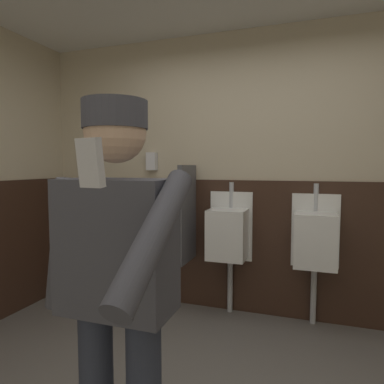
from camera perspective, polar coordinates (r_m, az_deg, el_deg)
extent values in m
cube|color=beige|center=(3.29, 10.25, 3.04)|extent=(4.89, 0.12, 2.64)
cube|color=#382319|center=(3.30, 9.89, -9.05)|extent=(4.29, 0.03, 1.26)
cube|color=white|center=(3.51, -5.47, -4.92)|extent=(0.40, 0.05, 0.65)
cube|color=white|center=(3.37, -6.66, -6.20)|extent=(0.34, 0.30, 0.45)
cylinder|color=#B7BABF|center=(3.47, -5.57, -0.14)|extent=(0.04, 0.04, 0.24)
cylinder|color=#B7BABF|center=(3.61, -5.67, -13.67)|extent=(0.05, 0.05, 0.55)
cube|color=white|center=(3.28, 6.61, -5.60)|extent=(0.40, 0.05, 0.65)
cube|color=white|center=(3.13, 5.93, -7.02)|extent=(0.34, 0.30, 0.45)
cylinder|color=#B7BABF|center=(3.23, 6.62, -0.48)|extent=(0.04, 0.04, 0.24)
cylinder|color=#B7BABF|center=(3.38, 6.37, -14.93)|extent=(0.05, 0.05, 0.55)
cube|color=white|center=(3.21, 19.88, -6.06)|extent=(0.40, 0.05, 0.65)
cube|color=white|center=(3.05, 19.91, -7.55)|extent=(0.34, 0.30, 0.45)
cylinder|color=#B7BABF|center=(3.16, 20.03, -0.82)|extent=(0.04, 0.04, 0.24)
cylinder|color=#B7BABF|center=(3.31, 19.64, -15.59)|extent=(0.05, 0.05, 0.55)
cube|color=#4C4C51|center=(3.17, -0.79, -3.63)|extent=(0.04, 0.40, 0.90)
cube|color=#3F3F47|center=(1.39, -12.39, -8.78)|extent=(0.44, 0.24, 0.53)
cylinder|color=#3F3F47|center=(1.54, -20.95, -8.06)|extent=(0.17, 0.09, 0.56)
cylinder|color=#3F3F47|center=(1.05, -6.37, -7.07)|extent=(0.09, 0.50, 0.39)
sphere|color=#D8AD8C|center=(1.36, -12.70, 9.73)|extent=(0.24, 0.24, 0.24)
cylinder|color=#3F3F47|center=(1.37, -12.75, 12.47)|extent=(0.25, 0.25, 0.11)
cube|color=silver|center=(0.79, -16.62, 4.71)|extent=(0.06, 0.04, 0.11)
cube|color=silver|center=(3.49, -6.74, 5.11)|extent=(0.10, 0.07, 0.18)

